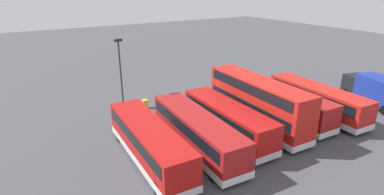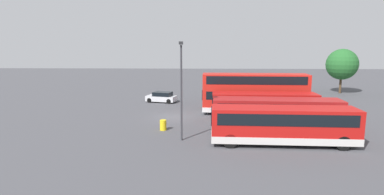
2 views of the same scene
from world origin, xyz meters
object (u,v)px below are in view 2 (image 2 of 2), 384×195
(waste_bin_yellow, at_px, (163,125))
(car_hatchback_silver, at_px, (162,97))
(bus_single_deck_fourth, at_px, (264,106))
(lamp_post_tall, at_px, (181,84))
(bus_single_deck_sixth, at_px, (283,124))
(bus_single_deck_fifth, at_px, (276,113))
(bus_double_decker_third, at_px, (254,93))
(bus_single_deck_near_end, at_px, (254,91))
(bus_single_deck_second, at_px, (251,95))
(box_truck_blue, at_px, (257,83))

(waste_bin_yellow, bearing_deg, car_hatchback_silver, -172.05)
(bus_single_deck_fourth, distance_m, lamp_post_tall, 10.71)
(waste_bin_yellow, bearing_deg, bus_single_deck_sixth, 68.85)
(bus_single_deck_fifth, relative_size, bus_single_deck_sixth, 1.03)
(bus_double_decker_third, xyz_separation_m, car_hatchback_silver, (-6.89, -11.43, -1.75))
(bus_single_deck_near_end, height_order, bus_single_deck_sixth, same)
(bus_single_deck_second, bearing_deg, waste_bin_yellow, -41.81)
(bus_single_deck_near_end, xyz_separation_m, waste_bin_yellow, (14.33, -10.58, -1.15))
(bus_single_deck_near_end, xyz_separation_m, bus_single_deck_second, (3.52, -0.91, -0.00))
(bus_single_deck_near_end, bearing_deg, waste_bin_yellow, -36.44)
(bus_single_deck_second, height_order, box_truck_blue, box_truck_blue)
(car_hatchback_silver, relative_size, waste_bin_yellow, 4.59)
(bus_single_deck_near_end, distance_m, waste_bin_yellow, 17.85)
(lamp_post_tall, bearing_deg, waste_bin_yellow, -147.64)
(bus_single_deck_near_end, distance_m, lamp_post_tall, 19.61)
(box_truck_blue, bearing_deg, bus_single_deck_fifth, -5.27)
(bus_single_deck_fourth, bearing_deg, bus_single_deck_fifth, 7.23)
(bus_single_deck_fourth, distance_m, bus_single_deck_fifth, 3.43)
(bus_single_deck_fifth, relative_size, lamp_post_tall, 1.45)
(waste_bin_yellow, bearing_deg, bus_single_deck_second, 138.19)
(car_hatchback_silver, relative_size, lamp_post_tall, 0.54)
(bus_double_decker_third, bearing_deg, box_truck_blue, 169.21)
(lamp_post_tall, bearing_deg, bus_single_deck_near_end, 153.36)
(car_hatchback_silver, xyz_separation_m, waste_bin_yellow, (14.08, 1.97, -0.22))
(bus_single_deck_fourth, relative_size, car_hatchback_silver, 2.42)
(bus_single_deck_second, height_order, bus_single_deck_fourth, same)
(bus_double_decker_third, height_order, waste_bin_yellow, bus_double_decker_third)
(lamp_post_tall, height_order, waste_bin_yellow, lamp_post_tall)
(bus_single_deck_sixth, height_order, lamp_post_tall, lamp_post_tall)
(bus_single_deck_near_end, relative_size, car_hatchback_silver, 2.56)
(bus_single_deck_near_end, bearing_deg, bus_single_deck_second, -14.53)
(bus_single_deck_second, xyz_separation_m, bus_single_deck_fourth, (7.29, 0.16, -0.00))
(bus_single_deck_fourth, height_order, bus_single_deck_sixth, same)
(bus_double_decker_third, xyz_separation_m, lamp_post_tall, (10.18, -7.56, 2.23))
(bus_single_deck_second, height_order, car_hatchback_silver, bus_single_deck_second)
(bus_single_deck_sixth, xyz_separation_m, lamp_post_tall, (-0.84, -8.01, 3.06))
(box_truck_blue, relative_size, lamp_post_tall, 0.99)
(bus_single_deck_second, xyz_separation_m, car_hatchback_silver, (-3.27, -11.63, -0.92))
(bus_single_deck_second, xyz_separation_m, bus_single_deck_fifth, (10.69, 0.60, 0.00))
(bus_double_decker_third, distance_m, bus_single_deck_sixth, 11.06)
(bus_double_decker_third, distance_m, box_truck_blue, 15.10)
(bus_single_deck_fifth, distance_m, box_truck_blue, 21.98)
(car_hatchback_silver, bearing_deg, bus_single_deck_second, 74.31)
(bus_double_decker_third, xyz_separation_m, waste_bin_yellow, (7.19, -9.46, -1.97))
(bus_single_deck_near_end, distance_m, bus_single_deck_second, 3.64)
(car_hatchback_silver, bearing_deg, bus_single_deck_sixth, 33.54)
(bus_single_deck_sixth, relative_size, lamp_post_tall, 1.41)
(bus_single_deck_sixth, distance_m, box_truck_blue, 25.95)
(car_hatchback_silver, bearing_deg, lamp_post_tall, 12.75)
(waste_bin_yellow, bearing_deg, bus_single_deck_fourth, 109.69)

